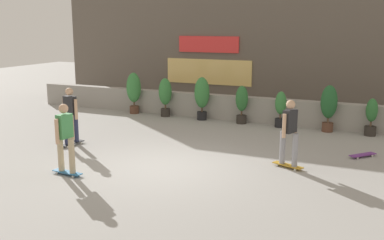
# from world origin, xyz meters

# --- Properties ---
(ground_plane) EXTENTS (48.00, 48.00, 0.00)m
(ground_plane) POSITION_xyz_m (0.00, 0.00, 0.00)
(ground_plane) COLOR #9E9B96
(planter_wall) EXTENTS (18.00, 0.40, 0.90)m
(planter_wall) POSITION_xyz_m (0.00, 6.00, 0.45)
(planter_wall) COLOR gray
(planter_wall) RESTS_ON ground
(building_backdrop) EXTENTS (20.00, 2.08, 6.50)m
(building_backdrop) POSITION_xyz_m (-0.00, 10.00, 3.25)
(building_backdrop) COLOR #60564C
(building_backdrop) RESTS_ON ground
(potted_plant_0) EXTENTS (0.57, 0.57, 1.61)m
(potted_plant_0) POSITION_xyz_m (-4.37, 5.55, 0.95)
(potted_plant_0) COLOR brown
(potted_plant_0) RESTS_ON ground
(potted_plant_1) EXTENTS (0.50, 0.50, 1.47)m
(potted_plant_1) POSITION_xyz_m (-2.98, 5.55, 0.85)
(potted_plant_1) COLOR #2D2823
(potted_plant_1) RESTS_ON ground
(potted_plant_2) EXTENTS (0.55, 0.55, 1.58)m
(potted_plant_2) POSITION_xyz_m (-1.46, 5.55, 0.93)
(potted_plant_2) COLOR black
(potted_plant_2) RESTS_ON ground
(potted_plant_3) EXTENTS (0.44, 0.44, 1.35)m
(potted_plant_3) POSITION_xyz_m (0.08, 5.55, 0.76)
(potted_plant_3) COLOR #2D2823
(potted_plant_3) RESTS_ON ground
(potted_plant_4) EXTENTS (0.38, 0.38, 1.24)m
(potted_plant_4) POSITION_xyz_m (1.47, 5.55, 0.67)
(potted_plant_4) COLOR black
(potted_plant_4) RESTS_ON ground
(potted_plant_5) EXTENTS (0.53, 0.53, 1.54)m
(potted_plant_5) POSITION_xyz_m (3.05, 5.55, 0.90)
(potted_plant_5) COLOR brown
(potted_plant_5) RESTS_ON ground
(potted_plant_6) EXTENTS (0.36, 0.36, 1.19)m
(potted_plant_6) POSITION_xyz_m (4.37, 5.55, 0.63)
(potted_plant_6) COLOR #2D2823
(potted_plant_6) RESTS_ON ground
(skater_by_wall_left) EXTENTS (0.56, 0.82, 1.70)m
(skater_by_wall_left) POSITION_xyz_m (-3.47, 0.65, 0.94)
(skater_by_wall_left) COLOR black
(skater_by_wall_left) RESTS_ON ground
(skater_by_wall_right) EXTENTS (0.82, 0.53, 1.70)m
(skater_by_wall_right) POSITION_xyz_m (2.75, 1.18, 0.94)
(skater_by_wall_right) COLOR #BF8C26
(skater_by_wall_right) RESTS_ON ground
(skater_mid_plaza) EXTENTS (0.82, 0.56, 1.70)m
(skater_mid_plaza) POSITION_xyz_m (-1.85, -1.52, 0.94)
(skater_mid_plaza) COLOR #266699
(skater_mid_plaza) RESTS_ON ground
(skateboard_near_camera) EXTENTS (0.67, 0.74, 0.08)m
(skateboard_near_camera) POSITION_xyz_m (4.36, 2.92, 0.06)
(skateboard_near_camera) COLOR #72338C
(skateboard_near_camera) RESTS_ON ground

